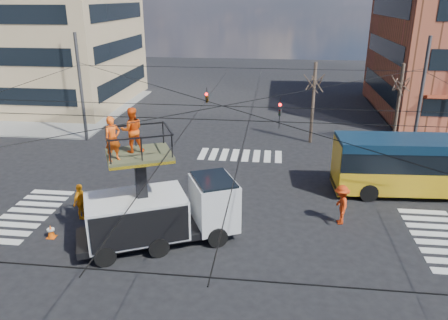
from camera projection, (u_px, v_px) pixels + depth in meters
ground at (223, 226)px, 21.03m from camera, size 120.00×120.00×0.00m
sidewalk_nw at (37, 108)px, 42.86m from camera, size 18.00×18.00×0.12m
crosswalks at (223, 225)px, 21.02m from camera, size 22.40×22.40×0.02m
overhead_network at (222, 138)px, 19.90m from camera, size 24.24×24.24×8.00m
tree_a at (315, 81)px, 31.38m from camera, size 2.00×2.00×6.00m
tree_b at (401, 83)px, 30.71m from camera, size 2.00×2.00×6.00m
utility_truck at (161, 200)px, 19.00m from camera, size 7.32×5.03×6.19m
city_bus at (436, 165)px, 23.84m from camera, size 11.05×3.23×3.20m
traffic_cone at (51, 231)px, 19.90m from camera, size 0.36×0.36×0.62m
worker_ground at (80, 201)px, 21.43m from camera, size 0.60×1.12×1.82m
flagger at (341, 205)px, 20.94m from camera, size 0.81×1.32×1.97m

